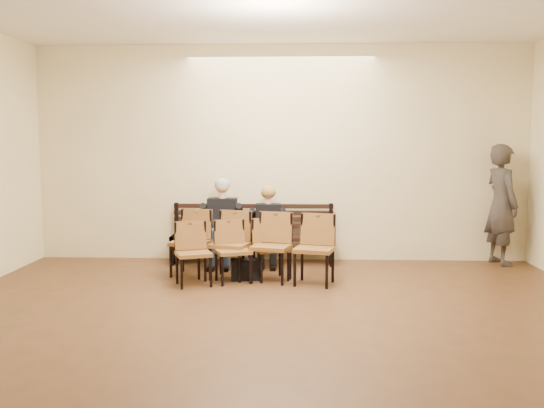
% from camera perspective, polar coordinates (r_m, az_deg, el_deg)
% --- Properties ---
extents(ground, '(10.00, 10.00, 0.00)m').
position_cam_1_polar(ground, '(5.28, -0.80, -15.79)').
color(ground, brown).
rests_on(ground, ground).
extents(room_walls, '(8.02, 10.01, 3.51)m').
position_cam_1_polar(room_walls, '(5.72, -0.39, 11.77)').
color(room_walls, '#FDEBB5').
rests_on(room_walls, ground).
extents(bench, '(2.60, 0.90, 0.45)m').
position_cam_1_polar(bench, '(9.73, -1.85, -4.28)').
color(bench, black).
rests_on(bench, ground).
extents(seated_man, '(0.57, 0.78, 1.36)m').
position_cam_1_polar(seated_man, '(9.59, -4.76, -1.70)').
color(seated_man, black).
rests_on(seated_man, ground).
extents(seated_woman, '(0.48, 0.67, 1.13)m').
position_cam_1_polar(seated_woman, '(9.54, -0.38, -2.42)').
color(seated_woman, black).
rests_on(seated_woman, ground).
extents(laptop, '(0.32, 0.26, 0.22)m').
position_cam_1_polar(laptop, '(9.45, -4.60, -2.55)').
color(laptop, '#B8B8BD').
rests_on(laptop, bench).
extents(water_bottle, '(0.08, 0.08, 0.23)m').
position_cam_1_polar(water_bottle, '(9.32, 0.04, -2.61)').
color(water_bottle, silver).
rests_on(water_bottle, bench).
extents(bag, '(0.43, 0.32, 0.29)m').
position_cam_1_polar(bag, '(8.63, -2.55, -6.15)').
color(bag, black).
rests_on(bag, ground).
extents(passerby, '(0.73, 0.92, 2.20)m').
position_cam_1_polar(passerby, '(10.21, 20.81, 0.76)').
color(passerby, '#36302C').
rests_on(passerby, ground).
extents(chair_row_front, '(2.41, 1.12, 0.97)m').
position_cam_1_polar(chair_row_front, '(8.54, -2.06, -3.97)').
color(chair_row_front, brown).
rests_on(chair_row_front, ground).
extents(chair_row_back, '(1.62, 1.00, 0.87)m').
position_cam_1_polar(chair_row_back, '(8.40, -3.69, -4.49)').
color(chair_row_back, brown).
rests_on(chair_row_back, ground).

